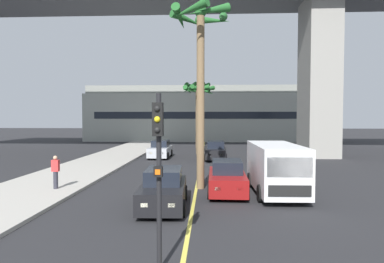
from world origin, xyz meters
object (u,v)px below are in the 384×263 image
Objects in this scene: palm_tree_near_median at (197,93)px; palm_tree_mid_median at (198,99)px; car_queue_second at (164,190)px; pedestrian_near_crosswalk at (56,171)px; car_queue_front at (216,151)px; palm_tree_far_median at (200,45)px; car_queue_third at (227,178)px; traffic_light_median_near at (158,158)px; car_queue_fourth at (160,150)px; delivery_van at (276,167)px.

palm_tree_mid_median is (0.33, -6.21, -0.94)m from palm_tree_near_median.
pedestrian_near_crosswalk reaches higher than car_queue_second.
car_queue_front is 0.54× the size of palm_tree_near_median.
palm_tree_near_median reaches higher than car_queue_second.
pedestrian_near_crosswalk is at bearing -171.09° from palm_tree_far_median.
car_queue_third is 0.54× the size of palm_tree_near_median.
car_queue_third is 0.98× the size of traffic_light_median_near.
palm_tree_mid_median is (-1.94, 17.03, 4.73)m from car_queue_third.
palm_tree_near_median is at bearing 72.53° from car_queue_fourth.
palm_tree_near_median is 6.29m from palm_tree_mid_median.
palm_tree_far_median is at bearing 144.56° from car_queue_third.
car_queue_third is 2.55× the size of pedestrian_near_crosswalk.
car_queue_front is 2.56× the size of pedestrian_near_crosswalk.
car_queue_fourth is at bearing 106.89° from palm_tree_far_median.
palm_tree_far_median is at bearing -87.56° from palm_tree_near_median.
car_queue_third is at bearing 76.48° from traffic_light_median_near.
pedestrian_near_crosswalk is at bearing 179.99° from delivery_van.
car_queue_fourth is (-2.53, 16.56, 0.00)m from car_queue_second.
palm_tree_mid_median is 0.74× the size of palm_tree_far_median.
pedestrian_near_crosswalk is (-6.41, -17.20, -4.46)m from palm_tree_mid_median.
palm_tree_far_median reaches higher than palm_tree_near_median.
car_queue_third is 17.78m from palm_tree_mid_median.
palm_tree_far_median is (-1.03, -11.88, 6.53)m from car_queue_front.
palm_tree_far_median is at bearing -94.95° from car_queue_front.
palm_tree_near_median reaches higher than palm_tree_mid_median.
car_queue_second is 3.84m from car_queue_third.
palm_tree_far_median reaches higher than car_queue_fourth.
palm_tree_mid_median is at bearing 69.55° from pedestrian_near_crosswalk.
car_queue_front is 15.74m from car_queue_second.
palm_tree_near_median is at bearing 100.74° from car_queue_front.
traffic_light_median_near is at bearing -81.84° from car_queue_fourth.
palm_tree_near_median is at bearing 89.05° from car_queue_second.
palm_tree_mid_median is at bearing 89.78° from traffic_light_median_near.
palm_tree_far_median reaches higher than palm_tree_mid_median.
car_queue_front is 0.99× the size of car_queue_second.
palm_tree_mid_median reaches higher than car_queue_third.
palm_tree_mid_median is at bearing 103.75° from delivery_van.
car_queue_second is 0.79× the size of delivery_van.
car_queue_fourth is at bearing 110.73° from car_queue_third.
palm_tree_near_median reaches higher than car_queue_front.
car_queue_third is (2.70, 2.74, 0.00)m from car_queue_second.
delivery_van is 9.46m from traffic_light_median_near.
palm_tree_near_median is at bearing 90.42° from traffic_light_median_near.
traffic_light_median_near is (0.66, -5.73, 1.99)m from car_queue_second.
car_queue_front is at bearing -11.50° from car_queue_fourth.
car_queue_third is at bearing -69.27° from car_queue_fourth.
car_queue_third is at bearing -83.52° from palm_tree_mid_median.
car_queue_third is 0.78× the size of delivery_van.
delivery_van is 0.77× the size of palm_tree_mid_median.
car_queue_third is 24.03m from palm_tree_near_median.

